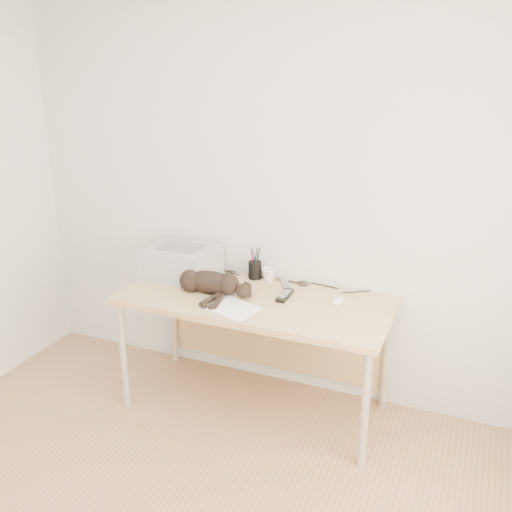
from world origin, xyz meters
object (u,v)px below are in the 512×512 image
at_px(desk, 260,313).
at_px(printer, 182,262).
at_px(mouse, 338,299).
at_px(pen_cup, 255,270).
at_px(cat, 208,283).
at_px(mug, 269,275).

xyz_separation_m(desk, printer, (-0.57, 0.06, 0.23)).
height_order(printer, mouse, printer).
bearing_deg(pen_cup, mouse, -14.25).
distance_m(cat, pen_cup, 0.37).
relative_size(desk, printer, 3.71).
height_order(pen_cup, mouse, pen_cup).
distance_m(printer, pen_cup, 0.48).
xyz_separation_m(pen_cup, mouse, (0.59, -0.15, -0.04)).
bearing_deg(cat, mug, 48.70).
bearing_deg(cat, pen_cup, 61.65).
distance_m(desk, pen_cup, 0.30).
bearing_deg(printer, cat, -32.71).
xyz_separation_m(cat, mug, (0.27, 0.32, -0.02)).
distance_m(desk, cat, 0.37).
xyz_separation_m(printer, mouse, (1.04, -0.00, -0.08)).
distance_m(desk, mouse, 0.50).
distance_m(desk, mug, 0.26).
height_order(desk, pen_cup, pen_cup).
bearing_deg(mug, printer, -166.07).
xyz_separation_m(desk, mouse, (0.47, 0.05, 0.15)).
relative_size(printer, cat, 0.68).
bearing_deg(cat, mouse, 11.90).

